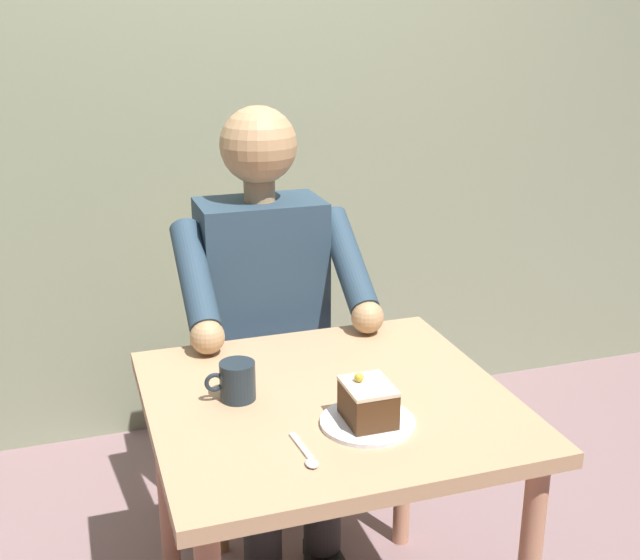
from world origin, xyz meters
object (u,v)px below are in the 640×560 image
Objects in this scene: coffee_cup at (237,380)px; chair at (256,355)px; dining_table at (329,435)px; dessert_spoon at (307,455)px; seated_person at (269,322)px; cake_slice at (368,402)px.

chair is at bearing -107.05° from coffee_cup.
dining_table is 5.71× the size of dessert_spoon.
seated_person is 10.65× the size of cake_slice.
dessert_spoon is at bearing 27.68° from cake_slice.
cake_slice is 0.19m from dessert_spoon.
chair is 7.48× the size of cake_slice.
dining_table is 0.21m from cake_slice.
dining_table is 0.89× the size of chair.
chair is 6.41× the size of dessert_spoon.
cake_slice is at bearing -152.32° from dessert_spoon.
coffee_cup reaches higher than dessert_spoon.
coffee_cup reaches higher than dining_table.
seated_person is at bearing -86.92° from cake_slice.
coffee_cup is at bearing -40.21° from cake_slice.
chair is (0.00, -0.71, -0.10)m from dining_table.
dining_table is at bearing 90.00° from chair.
dessert_spoon is (0.13, 0.78, 0.03)m from seated_person.
chair is 0.73m from coffee_cup.
dessert_spoon reaches higher than dining_table.
coffee_cup is at bearing 72.95° from chair.
cake_slice is 0.86× the size of dessert_spoon.
dessert_spoon is (0.13, 0.95, 0.21)m from chair.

